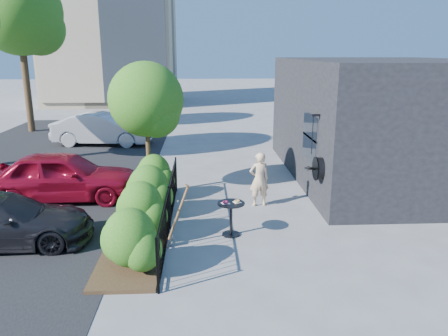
{
  "coord_description": "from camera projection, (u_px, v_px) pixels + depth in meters",
  "views": [
    {
      "loc": [
        -0.66,
        -10.12,
        4.27
      ],
      "look_at": [
        -0.09,
        1.27,
        1.2
      ],
      "focal_mm": 35.0,
      "sensor_mm": 36.0,
      "label": 1
    }
  ],
  "objects": [
    {
      "name": "patio_tree",
      "position": [
        148.0,
        104.0,
        12.73
      ],
      "size": [
        2.2,
        2.2,
        3.94
      ],
      "color": "#3F2B19",
      "rests_on": "ground"
    },
    {
      "name": "car_red",
      "position": [
        63.0,
        176.0,
        12.78
      ],
      "size": [
        4.3,
        1.8,
        1.45
      ],
      "primitive_type": "imported",
      "rotation": [
        0.0,
        0.0,
        1.59
      ],
      "color": "maroon",
      "rests_on": "ground"
    },
    {
      "name": "ground",
      "position": [
        230.0,
        227.0,
        10.9
      ],
      "size": [
        120.0,
        120.0,
        0.0
      ],
      "primitive_type": "plane",
      "color": "gray",
      "rests_on": "ground"
    },
    {
      "name": "fence",
      "position": [
        169.0,
        207.0,
        10.68
      ],
      "size": [
        0.05,
        6.05,
        1.1
      ],
      "color": "black",
      "rests_on": "ground"
    },
    {
      "name": "planting_bed",
      "position": [
        142.0,
        228.0,
        10.79
      ],
      "size": [
        1.3,
        6.0,
        0.08
      ],
      "primitive_type": "cube",
      "color": "#382616",
      "rests_on": "ground"
    },
    {
      "name": "woman",
      "position": [
        259.0,
        179.0,
        12.27
      ],
      "size": [
        0.61,
        0.45,
        1.55
      ],
      "primitive_type": "imported",
      "rotation": [
        0.0,
        0.0,
        3.28
      ],
      "color": "beige",
      "rests_on": "ground"
    },
    {
      "name": "shrubs",
      "position": [
        145.0,
        201.0,
        10.72
      ],
      "size": [
        1.1,
        5.6,
        1.24
      ],
      "color": "#286216",
      "rests_on": "ground"
    },
    {
      "name": "street_tree_far",
      "position": [
        20.0,
        18.0,
        22.34
      ],
      "size": [
        4.4,
        4.4,
        8.28
      ],
      "color": "#3F2B19",
      "rests_on": "ground"
    },
    {
      "name": "car_darkgrey",
      "position": [
        1.0,
        220.0,
        9.82
      ],
      "size": [
        4.1,
        1.85,
        1.16
      ],
      "primitive_type": "imported",
      "rotation": [
        0.0,
        0.0,
        1.63
      ],
      "color": "black",
      "rests_on": "ground"
    },
    {
      "name": "cafe_table",
      "position": [
        231.0,
        213.0,
        10.32
      ],
      "size": [
        0.65,
        0.65,
        0.87
      ],
      "rotation": [
        0.0,
        0.0,
        0.4
      ],
      "color": "black",
      "rests_on": "ground"
    },
    {
      "name": "car_silver",
      "position": [
        103.0,
        129.0,
        20.35
      ],
      "size": [
        4.68,
        2.05,
        1.5
      ],
      "primitive_type": "imported",
      "rotation": [
        0.0,
        0.0,
        1.47
      ],
      "color": "#BCBCC1",
      "rests_on": "ground"
    },
    {
      "name": "shop_building",
      "position": [
        382.0,
        119.0,
        14.99
      ],
      "size": [
        6.22,
        9.0,
        4.0
      ],
      "color": "black",
      "rests_on": "ground"
    },
    {
      "name": "shovel",
      "position": [
        177.0,
        219.0,
        9.71
      ],
      "size": [
        0.51,
        0.19,
        1.48
      ],
      "color": "brown",
      "rests_on": "ground"
    }
  ]
}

